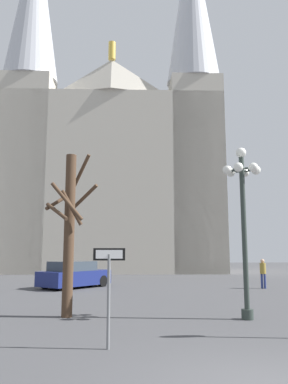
{
  "coord_description": "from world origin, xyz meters",
  "views": [
    {
      "loc": [
        -2.39,
        -5.67,
        2.06
      ],
      "look_at": [
        -0.94,
        16.74,
        5.52
      ],
      "focal_mm": 35.58,
      "sensor_mm": 36.0,
      "label": 1
    }
  ],
  "objects": [
    {
      "name": "cathedral",
      "position": [
        -3.15,
        32.46,
        12.22
      ],
      "size": [
        21.86,
        11.68,
        37.93
      ],
      "color": "#BCB5A5",
      "rests_on": "ground"
    },
    {
      "name": "one_way_arrow_sign",
      "position": [
        -2.61,
        2.79,
        1.39
      ],
      "size": [
        0.7,
        0.07,
        2.11
      ],
      "color": "slate",
      "rests_on": "ground"
    },
    {
      "name": "street_lamp",
      "position": [
        1.51,
        6.04,
        3.44
      ],
      "size": [
        1.24,
        1.11,
        5.35
      ],
      "color": "#2D3833",
      "rests_on": "ground"
    },
    {
      "name": "bare_tree",
      "position": [
        -4.01,
        6.8,
        2.79
      ],
      "size": [
        1.72,
        1.7,
        5.27
      ],
      "color": "#473323",
      "rests_on": "ground"
    },
    {
      "name": "parked_car_near_navy",
      "position": [
        -4.9,
        16.38,
        0.69
      ],
      "size": [
        4.05,
        4.31,
        1.47
      ],
      "color": "navy",
      "rests_on": "ground"
    },
    {
      "name": "pedestrian_walking",
      "position": [
        5.55,
        15.25,
        0.96
      ],
      "size": [
        0.32,
        0.32,
        1.59
      ],
      "color": "navy",
      "rests_on": "ground"
    }
  ]
}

